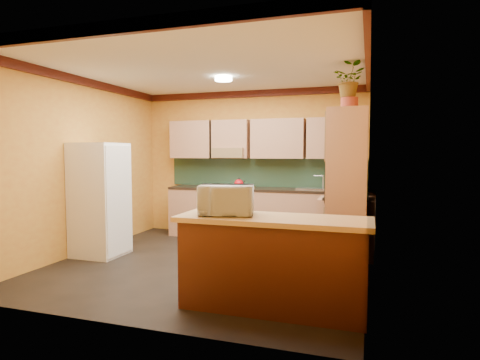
# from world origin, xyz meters

# --- Properties ---
(room_shell) EXTENTS (4.24, 4.24, 2.72)m
(room_shell) POSITION_xyz_m (0.02, 0.28, 2.09)
(room_shell) COLOR black
(room_shell) RESTS_ON ground
(base_cabinets_back) EXTENTS (3.65, 0.60, 0.88)m
(base_cabinets_back) POSITION_xyz_m (0.39, 1.80, 0.44)
(base_cabinets_back) COLOR tan
(base_cabinets_back) RESTS_ON ground
(countertop_back) EXTENTS (3.65, 0.62, 0.04)m
(countertop_back) POSITION_xyz_m (0.39, 1.80, 0.90)
(countertop_back) COLOR black
(countertop_back) RESTS_ON base_cabinets_back
(stove) EXTENTS (0.58, 0.58, 0.91)m
(stove) POSITION_xyz_m (-0.23, 1.80, 0.46)
(stove) COLOR black
(stove) RESTS_ON ground
(kettle) EXTENTS (0.21, 0.21, 0.18)m
(kettle) POSITION_xyz_m (-0.13, 1.75, 1.00)
(kettle) COLOR red
(kettle) RESTS_ON stove
(sink) EXTENTS (0.48, 0.40, 0.03)m
(sink) POSITION_xyz_m (1.17, 1.80, 0.94)
(sink) COLOR silver
(sink) RESTS_ON countertop_back
(base_cabinets_right) EXTENTS (0.60, 0.80, 0.88)m
(base_cabinets_right) POSITION_xyz_m (1.80, 0.96, 0.44)
(base_cabinets_right) COLOR tan
(base_cabinets_right) RESTS_ON ground
(countertop_right) EXTENTS (0.62, 0.80, 0.04)m
(countertop_right) POSITION_xyz_m (1.80, 0.96, 0.90)
(countertop_right) COLOR black
(countertop_right) RESTS_ON base_cabinets_right
(fridge) EXTENTS (0.68, 0.66, 1.70)m
(fridge) POSITION_xyz_m (-1.75, -0.06, 0.85)
(fridge) COLOR white
(fridge) RESTS_ON ground
(pantry) EXTENTS (0.48, 0.90, 2.10)m
(pantry) POSITION_xyz_m (1.85, 0.20, 1.05)
(pantry) COLOR tan
(pantry) RESTS_ON ground
(fern_pot) EXTENTS (0.22, 0.22, 0.16)m
(fern_pot) POSITION_xyz_m (1.85, 0.25, 2.18)
(fern_pot) COLOR #993825
(fern_pot) RESTS_ON pantry
(fern) EXTENTS (0.45, 0.41, 0.44)m
(fern) POSITION_xyz_m (1.85, 0.25, 2.48)
(fern) COLOR tan
(fern) RESTS_ON fern_pot
(breakfast_bar) EXTENTS (1.80, 0.55, 0.88)m
(breakfast_bar) POSITION_xyz_m (1.22, -1.32, 0.44)
(breakfast_bar) COLOR #4E2012
(breakfast_bar) RESTS_ON ground
(bar_top) EXTENTS (1.90, 0.65, 0.05)m
(bar_top) POSITION_xyz_m (1.22, -1.32, 0.91)
(bar_top) COLOR tan
(bar_top) RESTS_ON breakfast_bar
(microwave) EXTENTS (0.62, 0.49, 0.30)m
(microwave) POSITION_xyz_m (0.74, -1.32, 1.08)
(microwave) COLOR white
(microwave) RESTS_ON bar_top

